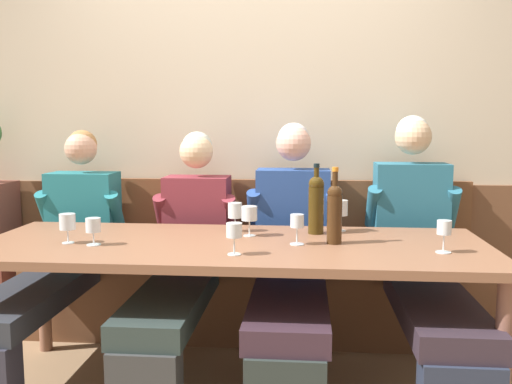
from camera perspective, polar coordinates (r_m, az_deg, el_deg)
name	(u,v)px	position (r m, az deg, el deg)	size (l,w,h in m)	color
room_wall_back	(252,106)	(3.59, -0.42, 8.75)	(6.80, 0.08, 2.80)	#C4B399
wood_wainscot_panel	(251,254)	(3.63, -0.49, -6.28)	(6.80, 0.03, 0.91)	brown
wall_bench	(248,290)	(3.47, -0.83, -9.91)	(2.70, 0.42, 0.94)	brown
dining_table	(232,257)	(2.68, -2.43, -6.58)	(2.40, 0.91, 0.73)	brown
person_right_seat	(58,250)	(3.28, -19.50, -5.56)	(0.51, 1.34, 1.25)	#2B2A37
person_center_left_seat	(185,251)	(3.07, -7.25, -5.93)	(0.49, 1.35, 1.24)	#343536
person_center_right_seat	(291,250)	(3.00, 3.60, -5.95)	(0.53, 1.34, 1.29)	#27302E
person_left_seat	(422,248)	(3.07, 16.51, -5.50)	(0.52, 1.34, 1.34)	#262D40
wine_bottle_amber_mid	(316,203)	(2.86, 6.13, -1.10)	(0.08, 0.08, 0.36)	#3C2B0C
wine_bottle_green_tall	(335,212)	(2.64, 7.99, -1.98)	(0.07, 0.07, 0.36)	#3C2411
wine_glass_left_end	(67,222)	(2.77, -18.62, -2.94)	(0.07, 0.07, 0.14)	silver
wine_glass_center_rear	(297,223)	(2.60, 4.20, -3.11)	(0.07, 0.07, 0.14)	silver
wine_glass_right_end	(340,209)	(2.95, 8.58, -1.69)	(0.08, 0.08, 0.16)	silver
wine_glass_mid_right	(234,232)	(2.40, -2.23, -4.09)	(0.07, 0.07, 0.14)	silver
wine_glass_near_bucket	(235,212)	(2.91, -2.15, -2.03)	(0.07, 0.07, 0.15)	silver
wine_glass_center_front	(249,215)	(2.79, -0.68, -2.34)	(0.08, 0.08, 0.15)	silver
wine_glass_by_bottle	(444,230)	(2.57, 18.58, -3.66)	(0.07, 0.07, 0.14)	silver
wine_glass_mid_left	(93,226)	(2.69, -16.22, -3.35)	(0.07, 0.07, 0.13)	silver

